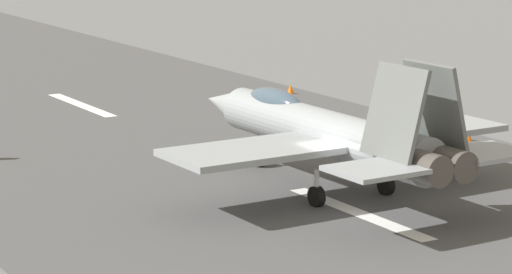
# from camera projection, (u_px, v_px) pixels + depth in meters

# --- Properties ---
(ground_plane) EXTENTS (400.00, 400.00, 0.00)m
(ground_plane) POSITION_uv_depth(u_px,v_px,m) (343.00, 207.00, 42.56)
(ground_plane) COLOR #5F6160
(runway_strip) EXTENTS (240.00, 26.00, 0.02)m
(runway_strip) POSITION_uv_depth(u_px,v_px,m) (343.00, 207.00, 42.54)
(runway_strip) COLOR #484849
(runway_strip) RESTS_ON ground
(fighter_jet) EXTENTS (16.48, 13.91, 5.54)m
(fighter_jet) POSITION_uv_depth(u_px,v_px,m) (326.00, 131.00, 44.41)
(fighter_jet) COLOR gray
(fighter_jet) RESTS_ON ground
(marker_cone_mid) EXTENTS (0.44, 0.44, 0.55)m
(marker_cone_mid) POSITION_uv_depth(u_px,v_px,m) (468.00, 135.00, 53.90)
(marker_cone_mid) COLOR orange
(marker_cone_mid) RESTS_ON ground
(marker_cone_far) EXTENTS (0.44, 0.44, 0.55)m
(marker_cone_far) POSITION_uv_depth(u_px,v_px,m) (291.00, 89.00, 66.62)
(marker_cone_far) COLOR orange
(marker_cone_far) RESTS_ON ground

